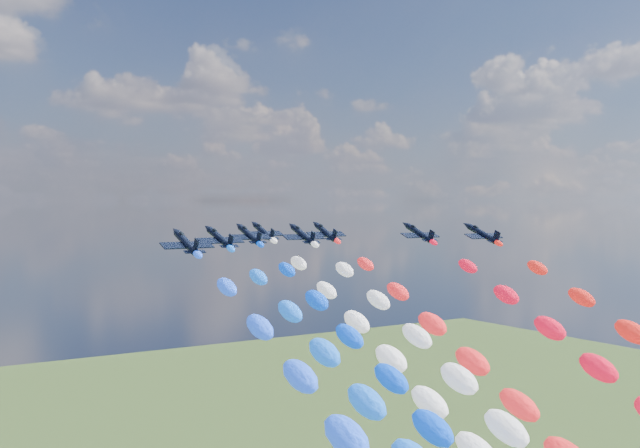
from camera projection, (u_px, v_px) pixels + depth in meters
jet_0 at (186, 242)px, 118.52m from camera, size 7.90×10.66×5.80m
jet_1 at (220, 238)px, 132.78m from camera, size 8.39×11.01×5.80m
jet_2 at (249, 235)px, 145.67m from camera, size 7.85×10.62×5.80m
jet_3 at (302, 235)px, 145.89m from camera, size 8.11×10.81×5.80m
jet_4 at (263, 232)px, 159.69m from camera, size 7.89×10.65×5.80m
jet_5 at (325, 232)px, 157.62m from camera, size 8.48×11.07×5.80m
jet_6 at (419, 233)px, 152.99m from camera, size 7.92×10.67×5.80m
jet_7 at (482, 234)px, 149.40m from camera, size 7.87×10.63×5.80m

